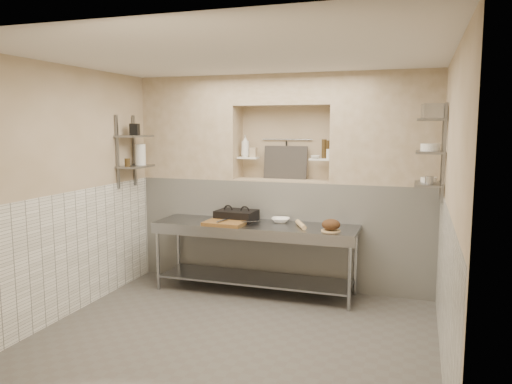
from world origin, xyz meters
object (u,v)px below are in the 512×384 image
at_px(mixing_bowl, 281,220).
at_px(bottle_soap, 245,146).
at_px(jug_left, 140,155).
at_px(cutting_board, 225,223).
at_px(bread_loaf, 331,225).
at_px(panini_press, 237,215).
at_px(prep_table, 255,244).
at_px(bowl_alcove, 315,157).
at_px(rolling_pin, 301,225).

distance_m(mixing_bowl, bottle_soap, 1.17).
bearing_deg(mixing_bowl, jug_left, -173.70).
xyz_separation_m(cutting_board, bread_loaf, (1.33, 0.05, 0.06)).
height_order(cutting_board, jug_left, jug_left).
bearing_deg(bottle_soap, panini_press, -86.72).
xyz_separation_m(panini_press, mixing_bowl, (0.58, 0.07, -0.04)).
bearing_deg(prep_table, cutting_board, -152.82).
bearing_deg(cutting_board, mixing_bowl, 31.50).
bearing_deg(jug_left, cutting_board, -7.65).
bearing_deg(mixing_bowl, cutting_board, -148.50).
distance_m(bowl_alcove, jug_left, 2.34).
height_order(prep_table, jug_left, jug_left).
height_order(panini_press, jug_left, jug_left).
bearing_deg(bottle_soap, rolling_pin, -31.78).
bearing_deg(bowl_alcove, prep_table, -140.60).
bearing_deg(bread_loaf, mixing_bowl, 154.58).
distance_m(cutting_board, jug_left, 1.53).
xyz_separation_m(rolling_pin, bread_loaf, (0.39, -0.12, 0.05)).
xyz_separation_m(panini_press, rolling_pin, (0.90, -0.15, -0.04)).
xyz_separation_m(panini_press, cutting_board, (-0.04, -0.32, -0.05)).
bearing_deg(bread_loaf, panini_press, 168.18).
relative_size(bread_loaf, jug_left, 0.79).
height_order(prep_table, bread_loaf, bread_loaf).
height_order(prep_table, mixing_bowl, mixing_bowl).
relative_size(mixing_bowl, bottle_soap, 0.80).
relative_size(bottle_soap, jug_left, 1.08).
bearing_deg(panini_press, bread_loaf, -7.91).
relative_size(panini_press, rolling_pin, 1.35).
bearing_deg(prep_table, bread_loaf, -7.40).
bearing_deg(cutting_board, bread_loaf, 1.97).
bearing_deg(rolling_pin, prep_table, 179.54).
xyz_separation_m(prep_table, bread_loaf, (0.99, -0.13, 0.34)).
relative_size(rolling_pin, bottle_soap, 1.30).
relative_size(prep_table, bowl_alcove, 21.27).
relative_size(cutting_board, rolling_pin, 1.27).
xyz_separation_m(cutting_board, bottle_soap, (0.02, 0.74, 0.94)).
distance_m(prep_table, rolling_pin, 0.66).
distance_m(panini_press, jug_left, 1.54).
distance_m(cutting_board, rolling_pin, 0.95).
distance_m(prep_table, jug_left, 1.96).
relative_size(mixing_bowl, rolling_pin, 0.61).
height_order(bread_loaf, jug_left, jug_left).
distance_m(bottle_soap, bowl_alcove, 0.99).
xyz_separation_m(mixing_bowl, bowl_alcove, (0.37, 0.33, 0.80)).
height_order(rolling_pin, bottle_soap, bottle_soap).
bearing_deg(panini_press, rolling_pin, -5.32).
height_order(cutting_board, bowl_alcove, bowl_alcove).
xyz_separation_m(cutting_board, jug_left, (-1.28, 0.17, 0.83)).
bearing_deg(jug_left, bowl_alcove, 13.40).
relative_size(prep_table, rolling_pin, 6.64).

